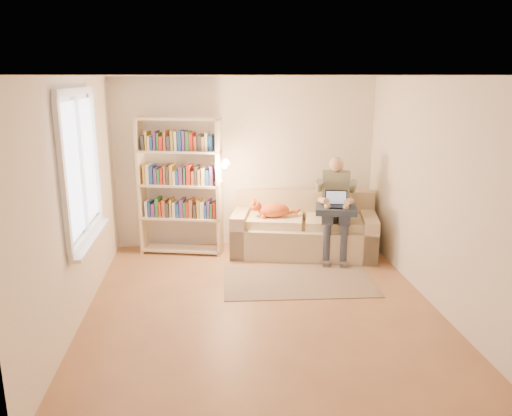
{
  "coord_description": "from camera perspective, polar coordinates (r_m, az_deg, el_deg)",
  "views": [
    {
      "loc": [
        -0.59,
        -5.35,
        2.59
      ],
      "look_at": [
        0.04,
        1.0,
        0.91
      ],
      "focal_mm": 35.0,
      "sensor_mm": 36.0,
      "label": 1
    }
  ],
  "objects": [
    {
      "name": "ceiling",
      "position": [
        5.39,
        0.66,
        14.88
      ],
      "size": [
        4.0,
        4.5,
        0.02
      ],
      "primitive_type": "cube",
      "color": "white",
      "rests_on": "wall_back"
    },
    {
      "name": "bookshelf",
      "position": [
        7.41,
        -8.66,
        3.25
      ],
      "size": [
        1.34,
        0.64,
        2.05
      ],
      "rotation": [
        0.0,
        0.0,
        -0.21
      ],
      "color": "beige",
      "rests_on": "floor"
    },
    {
      "name": "cat",
      "position": [
        7.38,
        1.55,
        -0.2
      ],
      "size": [
        0.72,
        0.34,
        0.26
      ],
      "rotation": [
        0.0,
        0.0,
        -0.21
      ],
      "color": "orange",
      "rests_on": "sofa"
    },
    {
      "name": "wall_back",
      "position": [
        7.74,
        -1.21,
        5.17
      ],
      "size": [
        4.0,
        0.02,
        2.6
      ],
      "primitive_type": "cube",
      "color": "silver",
      "rests_on": "floor"
    },
    {
      "name": "wall_left",
      "position": [
        5.68,
        -19.85,
        0.76
      ],
      "size": [
        0.02,
        4.5,
        2.6
      ],
      "primitive_type": "cube",
      "color": "silver",
      "rests_on": "floor"
    },
    {
      "name": "wall_right",
      "position": [
        6.09,
        19.69,
        1.66
      ],
      "size": [
        0.02,
        4.5,
        2.6
      ],
      "primitive_type": "cube",
      "color": "silver",
      "rests_on": "floor"
    },
    {
      "name": "rug",
      "position": [
        6.62,
        4.88,
        -8.26
      ],
      "size": [
        1.99,
        1.23,
        0.01
      ],
      "primitive_type": "cube",
      "rotation": [
        0.0,
        0.0,
        -0.04
      ],
      "color": "gray",
      "rests_on": "floor"
    },
    {
      "name": "person",
      "position": [
        7.31,
        9.08,
        0.69
      ],
      "size": [
        0.51,
        0.69,
        1.47
      ],
      "rotation": [
        0.0,
        0.0,
        -0.21
      ],
      "color": "gray",
      "rests_on": "sofa"
    },
    {
      "name": "window",
      "position": [
        5.84,
        -18.95,
        1.97
      ],
      "size": [
        0.12,
        1.52,
        1.69
      ],
      "color": "white",
      "rests_on": "wall_left"
    },
    {
      "name": "laptop",
      "position": [
        7.18,
        9.1,
        0.64
      ],
      "size": [
        0.36,
        0.31,
        0.28
      ],
      "rotation": [
        0.0,
        0.0,
        -0.21
      ],
      "color": "black",
      "rests_on": "blanket"
    },
    {
      "name": "blanket",
      "position": [
        7.2,
        9.07,
        -0.16
      ],
      "size": [
        0.66,
        0.58,
        0.09
      ],
      "primitive_type": "cube",
      "rotation": [
        0.0,
        0.0,
        -0.21
      ],
      "color": "#243140",
      "rests_on": "person"
    },
    {
      "name": "wall_front",
      "position": [
        3.41,
        4.8,
        -7.48
      ],
      "size": [
        4.0,
        0.02,
        2.6
      ],
      "primitive_type": "cube",
      "color": "silver",
      "rests_on": "floor"
    },
    {
      "name": "floor",
      "position": [
        5.98,
        0.59,
        -10.91
      ],
      "size": [
        4.5,
        4.5,
        0.0
      ],
      "primitive_type": "plane",
      "color": "#916342",
      "rests_on": "ground"
    },
    {
      "name": "sofa",
      "position": [
        7.59,
        5.48,
        -2.65
      ],
      "size": [
        2.27,
        1.37,
        0.9
      ],
      "rotation": [
        0.0,
        0.0,
        -0.21
      ],
      "color": "tan",
      "rests_on": "floor"
    }
  ]
}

